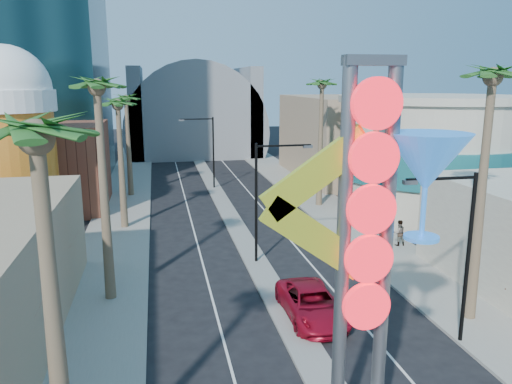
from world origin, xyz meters
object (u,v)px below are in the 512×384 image
at_px(pedestrian_a, 510,294).
at_px(neon_sign, 391,230).
at_px(red_pickup, 312,304).
at_px(pedestrian_b, 399,233).

bearing_deg(pedestrian_a, neon_sign, 33.11).
height_order(red_pickup, pedestrian_b, pedestrian_b).
distance_m(red_pickup, pedestrian_b, 13.48).
xyz_separation_m(neon_sign, red_pickup, (0.38, 8.72, -6.50)).
xyz_separation_m(neon_sign, pedestrian_b, (9.98, 18.19, -6.21)).
relative_size(neon_sign, pedestrian_b, 6.65).
height_order(neon_sign, red_pickup, neon_sign).
relative_size(red_pickup, pedestrian_b, 3.06).
xyz_separation_m(pedestrian_a, pedestrian_b, (-0.53, 11.07, -0.04)).
distance_m(red_pickup, pedestrian_a, 10.26).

